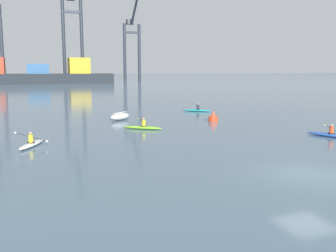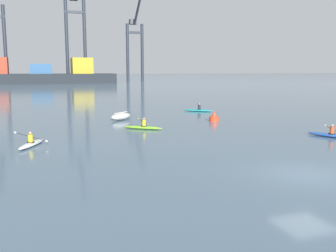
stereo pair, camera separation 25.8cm
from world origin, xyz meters
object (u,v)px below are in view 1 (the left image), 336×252
Objects in this scene: capsized_dinghy at (120,116)px; kayak_white at (32,144)px; container_barge at (38,75)px; gantry_crane_east_mid at (132,41)px; channel_buoy at (213,117)px; kayak_blue at (330,135)px; kayak_teal at (197,110)px; gantry_crane_west_mid at (72,27)px; kayak_lime at (143,127)px.

capsized_dinghy is 13.25m from kayak_white.
container_barge reaches higher than kayak_white.
capsized_dinghy is (5.33, -100.67, -2.53)m from container_barge.
channel_buoy is at bearing -101.08° from gantry_crane_east_mid.
container_barge reaches higher than kayak_blue.
container_barge is at bearing 99.13° from kayak_teal.
kayak_white is at bearing -127.81° from capsized_dinghy.
gantry_crane_east_mid is at bearing 19.32° from gantry_crane_west_mid.
kayak_teal is at bearing -80.87° from container_barge.
channel_buoy is at bearing 16.69° from kayak_lime.
kayak_white reaches higher than capsized_dinghy.
kayak_white is at bearing -107.46° from gantry_crane_east_mid.
channel_buoy is (13.42, -104.53, -2.52)m from container_barge.
channel_buoy is at bearing 22.16° from kayak_white.
kayak_blue is (20.42, -3.80, -0.00)m from kayak_white.
gantry_crane_west_mid is 112.43m from channel_buoy.
gantry_crane_west_mid is at bearing 86.57° from kayak_lime.
capsized_dinghy is (-7.28, -106.89, -19.36)m from gantry_crane_west_mid.
gantry_crane_west_mid is 12.23× the size of kayak_blue.
kayak_blue is (2.15, -18.62, -0.00)m from kayak_teal.
channel_buoy is (-23.36, -119.23, -15.69)m from gantry_crane_east_mid.
gantry_crane_east_mid reaches higher than kayak_white.
kayak_blue is (17.63, -114.93, -2.71)m from container_barge.
gantry_crane_west_mid is at bearing 26.27° from container_barge.
gantry_crane_west_mid is 12.99× the size of kayak_teal.
gantry_crane_west_mid reaches higher than channel_buoy.
kayak_teal reaches higher than capsized_dinghy.
channel_buoy is at bearing -82.68° from container_barge.
container_barge is 16.30× the size of kayak_lime.
kayak_lime is at bearing -85.33° from capsized_dinghy.
gantry_crane_east_mid is at bearing 21.78° from container_barge.
kayak_teal is (15.48, -96.31, -2.71)m from container_barge.
kayak_teal is (2.06, 8.22, -0.19)m from channel_buoy.
container_barge is 100.84m from capsized_dinghy.
kayak_white is (-16.21, -6.60, -0.19)m from channel_buoy.
kayak_white is (-15.40, -117.36, -19.54)m from gantry_crane_west_mid.
gantry_crane_west_mid is 13.46× the size of kayak_lime.
channel_buoy is (0.81, -110.75, -19.35)m from gantry_crane_west_mid.
kayak_white is 1.09× the size of kayak_lime.
kayak_white is 9.65m from kayak_lime.
kayak_blue is at bearing -49.22° from capsized_dinghy.
gantry_crane_west_mid is at bearing 86.10° from capsized_dinghy.
gantry_crane_west_mid reaches higher than kayak_white.
gantry_crane_west_mid is at bearing 92.37° from kayak_blue.
kayak_teal is (2.87, -102.54, -19.54)m from gantry_crane_west_mid.
channel_buoy is 7.93m from kayak_lime.
gantry_crane_east_mid is 34.13× the size of channel_buoy.
gantry_crane_west_mid is at bearing 82.52° from kayak_white.
gantry_crane_west_mid is 12.30× the size of kayak_white.
gantry_crane_west_mid is 15.12× the size of capsized_dinghy.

